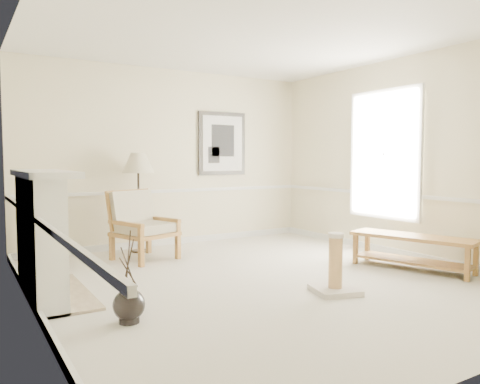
# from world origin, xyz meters

# --- Properties ---
(ground) EXTENTS (5.50, 5.50, 0.00)m
(ground) POSITION_xyz_m (0.00, 0.00, 0.00)
(ground) COLOR silver
(ground) RESTS_ON ground
(room) EXTENTS (5.04, 5.54, 2.92)m
(room) POSITION_xyz_m (0.14, 0.08, 1.87)
(room) COLOR beige
(room) RESTS_ON ground
(fireplace) EXTENTS (0.64, 1.64, 1.31)m
(fireplace) POSITION_xyz_m (-2.34, 0.60, 0.64)
(fireplace) COLOR white
(fireplace) RESTS_ON ground
(floor_vase) EXTENTS (0.28, 0.28, 0.82)m
(floor_vase) POSITION_xyz_m (-1.82, -0.59, 0.15)
(floor_vase) COLOR black
(floor_vase) RESTS_ON ground
(armchair) EXTENTS (0.95, 0.99, 0.98)m
(armchair) POSITION_xyz_m (-0.84, 1.92, 0.53)
(armchair) COLOR olive
(armchair) RESTS_ON ground
(floor_lamp) EXTENTS (0.61, 0.61, 1.52)m
(floor_lamp) POSITION_xyz_m (-0.69, 2.40, 1.33)
(floor_lamp) COLOR black
(floor_lamp) RESTS_ON ground
(bench) EXTENTS (0.92, 1.63, 0.45)m
(bench) POSITION_xyz_m (1.95, -0.55, 0.30)
(bench) COLOR olive
(bench) RESTS_ON ground
(scratching_post) EXTENTS (0.56, 0.56, 0.64)m
(scratching_post) POSITION_xyz_m (0.36, -0.83, 0.20)
(scratching_post) COLOR white
(scratching_post) RESTS_ON ground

